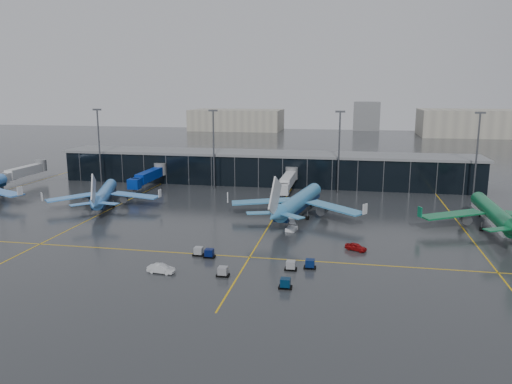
% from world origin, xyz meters
% --- Properties ---
extents(ground, '(600.00, 600.00, 0.00)m').
position_xyz_m(ground, '(0.00, 0.00, 0.00)').
color(ground, '#282B2D').
rests_on(ground, ground).
extents(terminal_pier, '(142.00, 17.00, 10.70)m').
position_xyz_m(terminal_pier, '(0.00, 62.00, 5.42)').
color(terminal_pier, black).
rests_on(terminal_pier, ground).
extents(jet_bridges, '(94.00, 27.50, 7.20)m').
position_xyz_m(jet_bridges, '(-35.00, 42.99, 4.55)').
color(jet_bridges, '#595B60').
rests_on(jet_bridges, ground).
extents(flood_masts, '(203.00, 0.50, 25.50)m').
position_xyz_m(flood_masts, '(5.00, 50.00, 13.81)').
color(flood_masts, '#595B60').
rests_on(flood_masts, ground).
extents(distant_hangars, '(260.00, 71.00, 22.00)m').
position_xyz_m(distant_hangars, '(49.94, 270.08, 8.79)').
color(distant_hangars, '#B2AD99').
rests_on(distant_hangars, ground).
extents(taxi_lines, '(220.00, 120.00, 0.02)m').
position_xyz_m(taxi_lines, '(10.00, 10.61, 0.01)').
color(taxi_lines, gold).
rests_on(taxi_lines, ground).
extents(airliner_arkefly, '(42.23, 44.97, 11.21)m').
position_xyz_m(airliner_arkefly, '(-38.03, 19.62, 5.60)').
color(airliner_arkefly, '#4690E5').
rests_on(airliner_arkefly, ground).
extents(airliner_klm_near, '(43.37, 47.43, 12.75)m').
position_xyz_m(airliner_klm_near, '(16.11, 17.93, 6.38)').
color(airliner_klm_near, '#3A87BE').
rests_on(airliner_klm_near, ground).
extents(airliner_aer_lingus, '(35.70, 40.60, 12.42)m').
position_xyz_m(airliner_aer_lingus, '(61.42, 14.68, 6.21)').
color(airliner_aer_lingus, '#0C6738').
rests_on(airliner_aer_lingus, ground).
extents(baggage_carts, '(24.20, 14.61, 1.70)m').
position_xyz_m(baggage_carts, '(11.53, -21.08, 0.76)').
color(baggage_carts, black).
rests_on(baggage_carts, ground).
extents(mobile_airstair, '(2.64, 3.48, 3.45)m').
position_xyz_m(mobile_airstair, '(15.79, 4.96, 0.77)').
color(mobile_airstair, white).
rests_on(mobile_airstair, ground).
extents(service_van_red, '(4.76, 3.71, 1.52)m').
position_xyz_m(service_van_red, '(30.24, -6.94, 0.76)').
color(service_van_red, '#980B0D').
rests_on(service_van_red, ground).
extents(service_van_white, '(5.07, 2.18, 1.62)m').
position_xyz_m(service_van_white, '(-3.73, -26.16, 0.81)').
color(service_van_white, silver).
rests_on(service_van_white, ground).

